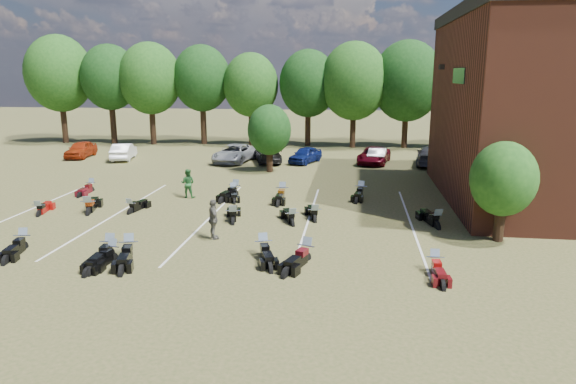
% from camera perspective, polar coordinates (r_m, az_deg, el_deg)
% --- Properties ---
extents(ground, '(160.00, 160.00, 0.00)m').
position_cam_1_polar(ground, '(22.91, -3.42, -5.12)').
color(ground, brown).
rests_on(ground, ground).
extents(car_0, '(2.08, 4.24, 1.39)m').
position_cam_1_polar(car_0, '(47.84, -22.03, 4.41)').
color(car_0, '#982A0D').
rests_on(car_0, ground).
extents(car_1, '(2.36, 4.41, 1.38)m').
position_cam_1_polar(car_1, '(45.42, -17.80, 4.31)').
color(car_1, white).
rests_on(car_1, ground).
extents(car_2, '(3.11, 5.46, 1.44)m').
position_cam_1_polar(car_2, '(42.25, -5.99, 4.29)').
color(car_2, gray).
rests_on(car_2, ground).
extents(car_3, '(3.24, 5.03, 1.36)m').
position_cam_1_polar(car_3, '(41.96, -2.31, 4.23)').
color(car_3, black).
rests_on(car_3, ground).
extents(car_4, '(2.82, 4.09, 1.29)m').
position_cam_1_polar(car_4, '(41.72, 1.94, 4.14)').
color(car_4, '#0B164E').
rests_on(car_4, ground).
extents(car_5, '(1.86, 4.04, 1.28)m').
position_cam_1_polar(car_5, '(42.13, 9.95, 4.03)').
color(car_5, beige).
rests_on(car_5, ground).
extents(car_6, '(3.03, 5.04, 1.31)m').
position_cam_1_polar(car_6, '(41.98, 9.53, 4.03)').
color(car_6, '#560412').
rests_on(car_6, ground).
extents(car_7, '(2.85, 5.44, 1.50)m').
position_cam_1_polar(car_7, '(42.10, 15.55, 3.89)').
color(car_7, '#3C3C42').
rests_on(car_7, ground).
extents(person_green, '(0.84, 0.65, 1.71)m').
position_cam_1_polar(person_green, '(30.52, -11.07, 0.95)').
color(person_green, '#225B28').
rests_on(person_green, ground).
extents(person_grey, '(0.90, 1.13, 1.80)m').
position_cam_1_polar(person_grey, '(22.72, -8.29, -3.03)').
color(person_grey, '#56534A').
rests_on(person_grey, ground).
extents(motorcycle_0, '(1.16, 2.34, 1.25)m').
position_cam_1_polar(motorcycle_0, '(24.10, -27.28, -5.69)').
color(motorcycle_0, black).
rests_on(motorcycle_0, ground).
extents(motorcycle_1, '(0.93, 2.44, 1.33)m').
position_cam_1_polar(motorcycle_1, '(21.77, -19.14, -6.86)').
color(motorcycle_1, black).
rests_on(motorcycle_1, ground).
extents(motorcycle_2, '(0.95, 2.23, 1.20)m').
position_cam_1_polar(motorcycle_2, '(21.35, -18.92, -7.23)').
color(motorcycle_2, black).
rests_on(motorcycle_2, ground).
extents(motorcycle_3, '(1.36, 2.53, 1.35)m').
position_cam_1_polar(motorcycle_3, '(21.47, -17.18, -6.99)').
color(motorcycle_3, black).
rests_on(motorcycle_3, ground).
extents(motorcycle_4, '(1.43, 2.41, 1.28)m').
position_cam_1_polar(motorcycle_4, '(20.75, -2.74, -7.09)').
color(motorcycle_4, black).
rests_on(motorcycle_4, ground).
extents(motorcycle_5, '(1.49, 2.48, 1.32)m').
position_cam_1_polar(motorcycle_5, '(20.17, 2.01, -7.70)').
color(motorcycle_5, black).
rests_on(motorcycle_5, ground).
extents(motorcycle_6, '(0.75, 2.13, 1.17)m').
position_cam_1_polar(motorcycle_6, '(19.90, 15.94, -8.51)').
color(motorcycle_6, '#500B0F').
rests_on(motorcycle_6, ground).
extents(motorcycle_7, '(1.07, 2.14, 1.14)m').
position_cam_1_polar(motorcycle_7, '(29.28, -25.89, -2.39)').
color(motorcycle_7, maroon).
rests_on(motorcycle_7, ground).
extents(motorcycle_8, '(1.43, 2.61, 1.39)m').
position_cam_1_polar(motorcycle_8, '(28.56, -21.24, -2.32)').
color(motorcycle_8, black).
rests_on(motorcycle_8, ground).
extents(motorcycle_9, '(0.98, 2.15, 1.15)m').
position_cam_1_polar(motorcycle_9, '(28.00, -17.05, -2.29)').
color(motorcycle_9, black).
rests_on(motorcycle_9, ground).
extents(motorcycle_10, '(1.19, 2.43, 1.30)m').
position_cam_1_polar(motorcycle_10, '(25.16, -6.11, -3.50)').
color(motorcycle_10, black).
rests_on(motorcycle_10, ground).
extents(motorcycle_11, '(1.37, 2.28, 1.21)m').
position_cam_1_polar(motorcycle_11, '(24.76, 0.46, -3.69)').
color(motorcycle_11, black).
rests_on(motorcycle_11, ground).
extents(motorcycle_12, '(1.17, 2.30, 1.22)m').
position_cam_1_polar(motorcycle_12, '(25.41, 2.97, -3.27)').
color(motorcycle_12, black).
rests_on(motorcycle_12, ground).
extents(motorcycle_13, '(1.38, 2.56, 1.36)m').
position_cam_1_polar(motorcycle_13, '(25.27, 16.16, -3.88)').
color(motorcycle_13, black).
rests_on(motorcycle_13, ground).
extents(motorcycle_14, '(0.72, 2.07, 1.14)m').
position_cam_1_polar(motorcycle_14, '(33.92, -20.99, 0.05)').
color(motorcycle_14, '#4E0B14').
rests_on(motorcycle_14, ground).
extents(motorcycle_16, '(1.28, 2.55, 1.36)m').
position_cam_1_polar(motorcycle_16, '(30.68, -5.89, -0.45)').
color(motorcycle_16, black).
rests_on(motorcycle_16, ground).
extents(motorcycle_17, '(0.80, 2.43, 1.35)m').
position_cam_1_polar(motorcycle_17, '(29.88, -0.64, -0.74)').
color(motorcycle_17, black).
rests_on(motorcycle_17, ground).
extents(motorcycle_18, '(1.21, 2.21, 1.18)m').
position_cam_1_polar(motorcycle_18, '(30.44, -6.08, -0.56)').
color(motorcycle_18, black).
rests_on(motorcycle_18, ground).
extents(motorcycle_20, '(1.07, 2.37, 1.28)m').
position_cam_1_polar(motorcycle_20, '(30.72, 8.07, -0.49)').
color(motorcycle_20, black).
rests_on(motorcycle_20, ground).
extents(tree_line, '(56.00, 6.00, 9.79)m').
position_cam_1_polar(tree_line, '(50.63, 1.59, 12.17)').
color(tree_line, black).
rests_on(tree_line, ground).
extents(young_tree_near_building, '(2.80, 2.80, 4.16)m').
position_cam_1_polar(young_tree_near_building, '(23.67, 22.83, 1.34)').
color(young_tree_near_building, black).
rests_on(young_tree_near_building, ground).
extents(young_tree_midfield, '(3.20, 3.20, 4.70)m').
position_cam_1_polar(young_tree_midfield, '(37.59, -2.08, 6.91)').
color(young_tree_midfield, black).
rests_on(young_tree_midfield, ground).
extents(parking_lines, '(20.10, 14.00, 0.01)m').
position_cam_1_polar(parking_lines, '(26.38, -8.63, -2.77)').
color(parking_lines, silver).
rests_on(parking_lines, ground).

